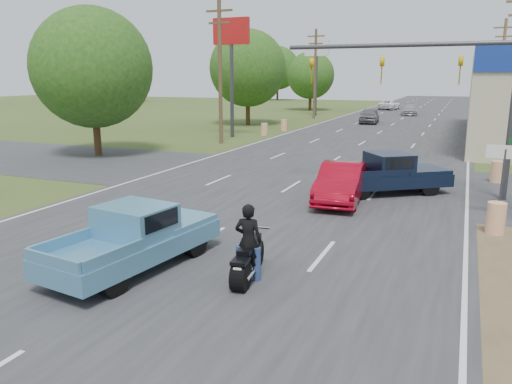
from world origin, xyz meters
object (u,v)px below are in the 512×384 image
at_px(red_convertible, 341,183).
at_px(motorcycle, 248,261).
at_px(rider, 248,245).
at_px(blue_pickup, 137,236).
at_px(distant_car_grey, 369,116).
at_px(distant_car_silver, 409,110).
at_px(navy_pickup, 389,173).
at_px(distant_car_white, 389,105).

distance_m(red_convertible, motorcycle, 8.52).
xyz_separation_m(rider, blue_pickup, (-2.96, -0.28, -0.07)).
xyz_separation_m(motorcycle, blue_pickup, (-2.97, -0.22, 0.32)).
height_order(red_convertible, motorcycle, red_convertible).
xyz_separation_m(distant_car_grey, distant_car_silver, (2.61, 13.42, -0.11)).
bearing_deg(navy_pickup, motorcycle, -45.15).
xyz_separation_m(distant_car_grey, distant_car_white, (-1.29, 23.47, -0.09)).
bearing_deg(distant_car_grey, motorcycle, -89.37).
relative_size(blue_pickup, distant_car_grey, 1.10).
xyz_separation_m(rider, distant_car_silver, (-2.27, 56.13, -0.21)).
distance_m(rider, distant_car_silver, 56.18).
bearing_deg(distant_car_white, blue_pickup, 100.00).
bearing_deg(distant_car_silver, rider, -95.18).
bearing_deg(navy_pickup, distant_car_grey, 155.53).
height_order(navy_pickup, distant_car_silver, navy_pickup).
distance_m(rider, distant_car_white, 66.46).
bearing_deg(distant_car_silver, navy_pickup, -92.49).
bearing_deg(blue_pickup, distant_car_grey, 100.43).
bearing_deg(distant_car_grey, rider, -89.37).
xyz_separation_m(rider, distant_car_white, (-6.17, 66.17, -0.19)).
bearing_deg(red_convertible, distant_car_white, 91.40).
bearing_deg(navy_pickup, distant_car_white, 151.99).
height_order(blue_pickup, distant_car_grey, blue_pickup).
xyz_separation_m(navy_pickup, distant_car_white, (-7.88, 55.52, -0.16)).
distance_m(red_convertible, distant_car_silver, 47.75).
relative_size(blue_pickup, distant_car_white, 1.02).
bearing_deg(distant_car_white, motorcycle, 102.57).
relative_size(rider, distant_car_silver, 0.38).
bearing_deg(distant_car_white, distant_car_silver, 118.45).
distance_m(red_convertible, navy_pickup, 2.66).
relative_size(distant_car_silver, distant_car_white, 0.93).
xyz_separation_m(motorcycle, navy_pickup, (1.71, 10.71, 0.35)).
distance_m(rider, blue_pickup, 2.98).
bearing_deg(distant_car_silver, red_convertible, -94.49).
relative_size(red_convertible, navy_pickup, 0.85).
relative_size(motorcycle, blue_pickup, 0.44).
xyz_separation_m(motorcycle, distant_car_white, (-6.18, 66.23, 0.20)).
bearing_deg(blue_pickup, distant_car_white, 100.64).
distance_m(blue_pickup, distant_car_white, 66.53).
distance_m(motorcycle, navy_pickup, 10.85).
xyz_separation_m(blue_pickup, distant_car_silver, (0.69, 56.41, -0.14)).
bearing_deg(blue_pickup, navy_pickup, 74.72).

